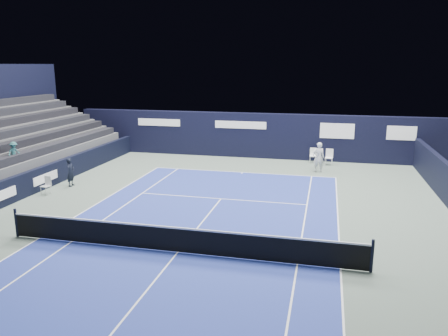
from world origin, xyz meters
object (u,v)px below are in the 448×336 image
(tennis_net, at_px, (177,239))
(tennis_player, at_px, (319,157))
(folding_chair_back_a, at_px, (313,154))
(line_judge_chair, at_px, (47,184))
(folding_chair_back_b, at_px, (329,156))

(tennis_net, distance_m, tennis_player, 13.87)
(folding_chair_back_a, bearing_deg, line_judge_chair, -141.12)
(folding_chair_back_a, xyz_separation_m, line_judge_chair, (-12.78, -10.49, -0.04))
(tennis_net, bearing_deg, tennis_player, 71.31)
(tennis_player, bearing_deg, folding_chair_back_b, 72.93)
(folding_chair_back_b, relative_size, tennis_player, 0.58)
(folding_chair_back_a, relative_size, folding_chair_back_b, 0.93)
(line_judge_chair, relative_size, tennis_player, 0.50)
(tennis_net, height_order, tennis_player, tennis_player)
(tennis_net, xyz_separation_m, tennis_player, (4.44, 13.13, 0.41))
(folding_chair_back_b, distance_m, tennis_net, 16.02)
(folding_chair_back_a, height_order, tennis_player, tennis_player)
(folding_chair_back_a, distance_m, folding_chair_back_b, 1.16)
(line_judge_chair, bearing_deg, tennis_net, -21.25)
(tennis_net, bearing_deg, line_judge_chair, 149.16)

